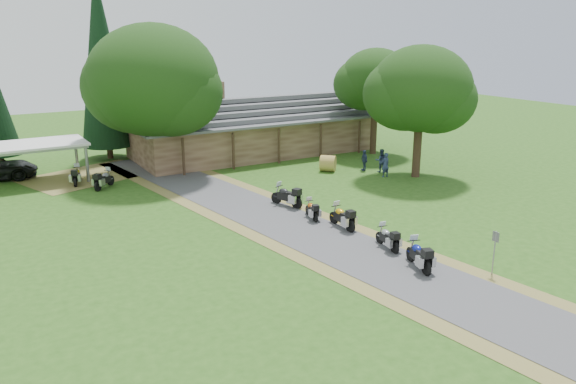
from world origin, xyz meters
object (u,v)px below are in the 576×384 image
lodge (253,125)px  motorcycle_row_a (419,254)px  motorcycle_row_c (342,216)px  motorcycle_row_e (286,195)px  motorcycle_carport_a (76,175)px  motorcycle_row_b (387,237)px  motorcycle_carport_b (104,179)px  motorcycle_row_d (312,209)px  hay_bale (328,163)px  carport (39,162)px

lodge → motorcycle_row_a: bearing=-100.5°
motorcycle_row_c → motorcycle_row_e: bearing=8.3°
motorcycle_row_a → motorcycle_carport_a: bearing=41.9°
motorcycle_row_b → motorcycle_carport_b: 20.45m
motorcycle_row_d → hay_bale: hay_bale is taller
lodge → motorcycle_row_b: bearing=-100.9°
motorcycle_row_c → lodge: bearing=-12.3°
motorcycle_row_e → hay_bale: motorcycle_row_e is taller
lodge → hay_bale: (1.89, -8.69, -1.84)m
motorcycle_row_d → motorcycle_row_e: size_ratio=0.80×
carport → motorcycle_row_d: (12.16, -16.50, -0.82)m
motorcycle_row_d → motorcycle_row_b: bearing=-158.9°
motorcycle_row_d → motorcycle_row_e: 2.74m
motorcycle_carport_b → motorcycle_row_a: bearing=-110.8°
motorcycle_row_b → motorcycle_carport_b: bearing=36.6°
motorcycle_row_e → motorcycle_row_c: bearing=167.8°
motorcycle_carport_b → lodge: bearing=-24.5°
motorcycle_row_b → hay_bale: hay_bale is taller
motorcycle_row_b → hay_bale: bearing=-14.4°
carport → motorcycle_row_a: carport is taller
motorcycle_row_b → motorcycle_carport_a: 22.89m
lodge → hay_bale: 9.09m
carport → motorcycle_row_e: (12.10, -13.76, -0.68)m
lodge → motorcycle_carport_b: (-13.85, -5.02, -1.79)m
motorcycle_row_a → hay_bale: bearing=-4.2°
lodge → motorcycle_row_e: bearing=-109.6°
motorcycle_row_b → motorcycle_row_c: bearing=12.0°
motorcycle_carport_a → carport: bearing=63.8°
motorcycle_row_a → motorcycle_carport_a: (-10.47, 22.73, -0.02)m
carport → motorcycle_row_e: bearing=-49.6°
motorcycle_row_c → motorcycle_row_d: (-0.57, 2.14, -0.11)m
motorcycle_row_c → motorcycle_carport_a: 19.74m
motorcycle_row_d → hay_bale: 11.29m
motorcycle_row_d → motorcycle_carport_b: (-8.66, 12.47, 0.10)m
motorcycle_row_e → motorcycle_carport_a: size_ratio=1.06×
carport → motorcycle_carport_b: size_ratio=3.32×
lodge → motorcycle_row_d: (-5.19, -17.49, -1.88)m
carport → motorcycle_row_d: bearing=-54.5°
motorcycle_row_a → motorcycle_carport_a: motorcycle_row_a is taller
motorcycle_row_b → motorcycle_carport_a: bearing=37.4°
hay_bale → lodge: bearing=102.3°
lodge → carport: bearing=-176.7°
motorcycle_row_b → motorcycle_row_c: size_ratio=0.89×
lodge → motorcycle_carport_b: bearing=-160.1°
motorcycle_carport_b → motorcycle_row_c: bearing=-102.2°
motorcycle_carport_b → hay_bale: (15.74, -3.68, -0.05)m
motorcycle_row_e → hay_bale: bearing=-69.2°
motorcycle_row_c → hay_bale: motorcycle_row_c is taller
carport → motorcycle_row_b: (12.90, -22.18, -0.78)m
lodge → motorcycle_row_c: bearing=-103.2°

